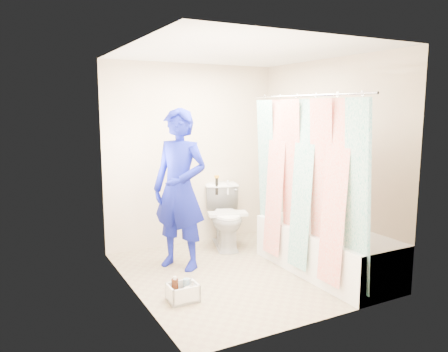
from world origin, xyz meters
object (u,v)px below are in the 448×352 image
plumber (180,189)px  cleaning_caddy (184,293)px  bathtub (325,249)px  toilet (226,217)px

plumber → cleaning_caddy: size_ratio=6.40×
bathtub → cleaning_caddy: 1.70m
toilet → plumber: bearing=-134.9°
toilet → plumber: (-0.82, -0.42, 0.51)m
cleaning_caddy → plumber: bearing=70.9°
toilet → cleaning_caddy: toilet is taller
toilet → plumber: size_ratio=0.44×
plumber → cleaning_caddy: plumber is taller
cleaning_caddy → bathtub: bearing=-0.2°
bathtub → plumber: size_ratio=0.96×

